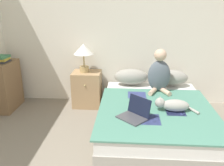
% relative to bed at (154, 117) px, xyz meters
% --- Properties ---
extents(wall_back, '(5.23, 0.05, 2.55)m').
position_rel_bed_xyz_m(wall_back, '(-0.44, 1.04, 1.08)').
color(wall_back, silver).
rests_on(wall_back, ground_plane).
extents(bed, '(1.51, 1.93, 0.40)m').
position_rel_bed_xyz_m(bed, '(0.00, 0.00, 0.00)').
color(bed, '#9E998E').
rests_on(bed, ground_plane).
extents(pillow_near, '(0.56, 0.28, 0.26)m').
position_rel_bed_xyz_m(pillow_near, '(-0.33, 0.80, 0.33)').
color(pillow_near, gray).
rests_on(pillow_near, bed).
extents(pillow_far, '(0.56, 0.28, 0.26)m').
position_rel_bed_xyz_m(pillow_far, '(0.33, 0.80, 0.33)').
color(pillow_far, gray).
rests_on(pillow_far, bed).
extents(person_sitting, '(0.35, 0.34, 0.66)m').
position_rel_bed_xyz_m(person_sitting, '(0.10, 0.52, 0.48)').
color(person_sitting, slate).
rests_on(person_sitting, bed).
extents(cat_tabby, '(0.55, 0.18, 0.18)m').
position_rel_bed_xyz_m(cat_tabby, '(0.19, -0.20, 0.28)').
color(cat_tabby, '#A8A399').
rests_on(cat_tabby, bed).
extents(laptop_open, '(0.43, 0.43, 0.24)m').
position_rel_bed_xyz_m(laptop_open, '(-0.29, -0.42, 0.25)').
color(laptop_open, '#424247').
rests_on(laptop_open, bed).
extents(nightstand, '(0.47, 0.41, 0.60)m').
position_rel_bed_xyz_m(nightstand, '(-1.08, 0.77, 0.11)').
color(nightstand, tan).
rests_on(nightstand, ground_plane).
extents(table_lamp, '(0.32, 0.32, 0.47)m').
position_rel_bed_xyz_m(table_lamp, '(-1.11, 0.77, 0.76)').
color(table_lamp, tan).
rests_on(table_lamp, nightstand).
extents(bookshelf, '(0.27, 0.59, 0.80)m').
position_rel_bed_xyz_m(bookshelf, '(-2.39, 0.56, 0.21)').
color(bookshelf, brown).
rests_on(bookshelf, ground_plane).
extents(book_stack_top, '(0.21, 0.25, 0.11)m').
position_rel_bed_xyz_m(book_stack_top, '(-2.39, 0.57, 0.66)').
color(book_stack_top, '#2D2D33').
rests_on(book_stack_top, bookshelf).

